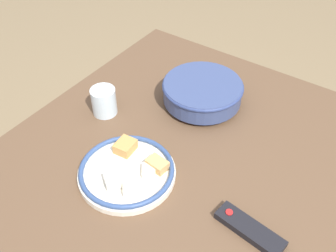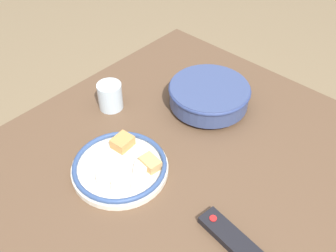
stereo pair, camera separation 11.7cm
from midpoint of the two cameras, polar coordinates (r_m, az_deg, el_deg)
The scene contains 5 objects.
dining_table at distance 1.20m, azimuth 4.20°, elevation -7.45°, with size 1.12×1.00×0.72m.
noodle_bowl at distance 1.29m, azimuth 8.59°, elevation 4.40°, with size 0.26×0.26×0.08m.
food_plate at distance 1.09m, azimuth -3.85°, elevation -6.08°, with size 0.27×0.27×0.05m.
tv_remote at distance 0.99m, azimuth 12.66°, elevation -15.78°, with size 0.08×0.18×0.02m.
drinking_glass at distance 1.28m, azimuth -5.82°, elevation 4.23°, with size 0.08×0.08×0.09m.
Camera 2 is at (0.59, 0.50, 1.55)m, focal length 42.00 mm.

